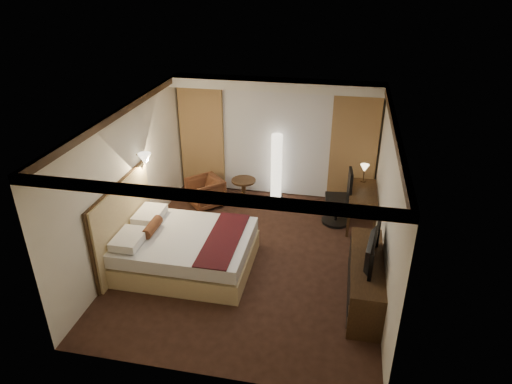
% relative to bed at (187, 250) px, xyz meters
% --- Properties ---
extents(floor, '(4.50, 5.50, 0.01)m').
position_rel_bed_xyz_m(floor, '(1.06, 0.48, -0.33)').
color(floor, black).
rests_on(floor, ground).
extents(ceiling, '(4.50, 5.50, 0.01)m').
position_rel_bed_xyz_m(ceiling, '(1.06, 0.48, 2.37)').
color(ceiling, white).
rests_on(ceiling, back_wall).
extents(back_wall, '(4.50, 0.02, 2.70)m').
position_rel_bed_xyz_m(back_wall, '(1.06, 3.23, 1.02)').
color(back_wall, white).
rests_on(back_wall, floor).
extents(left_wall, '(0.02, 5.50, 2.70)m').
position_rel_bed_xyz_m(left_wall, '(-1.19, 0.48, 1.02)').
color(left_wall, white).
rests_on(left_wall, floor).
extents(right_wall, '(0.02, 5.50, 2.70)m').
position_rel_bed_xyz_m(right_wall, '(3.31, 0.48, 1.02)').
color(right_wall, white).
rests_on(right_wall, floor).
extents(crown_molding, '(4.50, 5.50, 0.12)m').
position_rel_bed_xyz_m(crown_molding, '(1.06, 0.48, 2.31)').
color(crown_molding, black).
rests_on(crown_molding, ceiling).
extents(soffit, '(4.50, 0.50, 0.20)m').
position_rel_bed_xyz_m(soffit, '(1.06, 2.98, 2.27)').
color(soffit, white).
rests_on(soffit, ceiling).
extents(curtain_sheer, '(2.48, 0.04, 2.45)m').
position_rel_bed_xyz_m(curtain_sheer, '(1.06, 3.15, 0.92)').
color(curtain_sheer, silver).
rests_on(curtain_sheer, back_wall).
extents(curtain_left_drape, '(1.00, 0.14, 2.45)m').
position_rel_bed_xyz_m(curtain_left_drape, '(-0.64, 3.09, 0.92)').
color(curtain_left_drape, '#A8794C').
rests_on(curtain_left_drape, back_wall).
extents(curtain_right_drape, '(1.00, 0.14, 2.45)m').
position_rel_bed_xyz_m(curtain_right_drape, '(2.76, 3.09, 0.92)').
color(curtain_right_drape, '#A8794C').
rests_on(curtain_right_drape, back_wall).
extents(wall_sconce, '(0.24, 0.24, 0.24)m').
position_rel_bed_xyz_m(wall_sconce, '(-1.03, 0.88, 1.29)').
color(wall_sconce, white).
rests_on(wall_sconce, left_wall).
extents(bed, '(2.25, 1.76, 0.66)m').
position_rel_bed_xyz_m(bed, '(0.00, 0.00, 0.00)').
color(bed, white).
rests_on(bed, floor).
extents(headboard, '(0.12, 2.06, 1.50)m').
position_rel_bed_xyz_m(headboard, '(-1.14, 0.00, 0.42)').
color(headboard, tan).
rests_on(headboard, floor).
extents(armchair, '(0.94, 0.95, 0.71)m').
position_rel_bed_xyz_m(armchair, '(-0.36, 2.25, 0.03)').
color(armchair, '#503118').
rests_on(armchair, floor).
extents(side_table, '(0.53, 0.53, 0.59)m').
position_rel_bed_xyz_m(side_table, '(0.46, 2.50, -0.04)').
color(side_table, black).
rests_on(side_table, floor).
extents(floor_lamp, '(0.33, 0.33, 1.55)m').
position_rel_bed_xyz_m(floor_lamp, '(1.12, 2.92, 0.44)').
color(floor_lamp, white).
rests_on(floor_lamp, floor).
extents(desk, '(0.55, 1.24, 0.75)m').
position_rel_bed_xyz_m(desk, '(3.01, 2.12, 0.05)').
color(desk, black).
rests_on(desk, floor).
extents(desk_lamp, '(0.18, 0.18, 0.34)m').
position_rel_bed_xyz_m(desk_lamp, '(3.01, 2.59, 0.59)').
color(desk_lamp, '#FFD899').
rests_on(desk_lamp, desk).
extents(office_chair, '(0.63, 0.63, 1.20)m').
position_rel_bed_xyz_m(office_chair, '(2.52, 2.07, 0.27)').
color(office_chair, black).
rests_on(office_chair, floor).
extents(dresser, '(0.50, 1.92, 0.75)m').
position_rel_bed_xyz_m(dresser, '(3.06, -0.29, 0.04)').
color(dresser, black).
rests_on(dresser, floor).
extents(television, '(0.75, 1.13, 0.14)m').
position_rel_bed_xyz_m(television, '(3.03, -0.29, 0.72)').
color(television, black).
rests_on(television, dresser).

